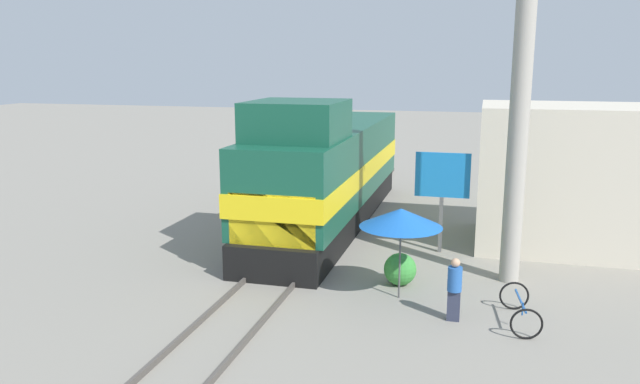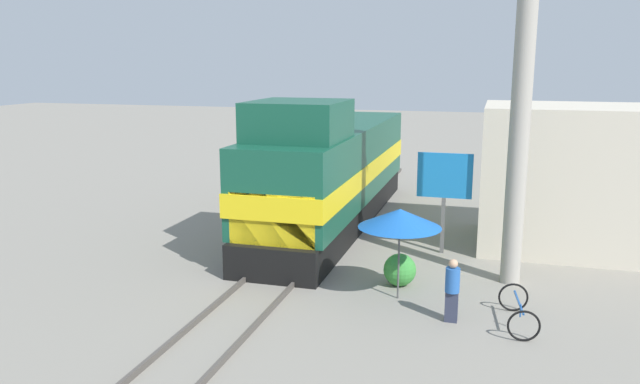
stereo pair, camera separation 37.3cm
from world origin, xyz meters
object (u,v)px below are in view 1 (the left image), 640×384
Objects in this scene: billboard_sign at (442,181)px; person_bystander at (454,287)px; locomotive at (327,173)px; bicycle at (520,309)px; vendor_umbrella at (401,218)px; utility_pole at (520,98)px.

billboard_sign is 2.10× the size of person_bystander.
locomotive is 10.10m from bicycle.
vendor_umbrella is 4.41m from billboard_sign.
vendor_umbrella is at bearing 156.29° from bicycle.
utility_pole is 4.59m from vendor_umbrella.
vendor_umbrella is 3.59m from bicycle.
billboard_sign is at bearing -27.12° from locomotive.
vendor_umbrella is (-2.83, -2.10, -2.94)m from utility_pole.
bicycle is (2.98, -0.92, -1.79)m from vendor_umbrella.
locomotive is at bearing 118.77° from vendor_umbrella.
utility_pole is at bearing -46.95° from billboard_sign.
utility_pole is at bearing 86.24° from bicycle.
locomotive is 7.49m from vendor_umbrella.
vendor_umbrella is at bearing -61.23° from locomotive.
locomotive is at bearing 124.76° from bicycle.
locomotive is 9.04× the size of person_bystander.
bicycle is at bearing -48.67° from locomotive.
billboard_sign is (-2.09, 2.24, -2.76)m from utility_pole.
vendor_umbrella is 0.74× the size of billboard_sign.
utility_pole reaches higher than person_bystander.
vendor_umbrella is (3.60, -6.56, 0.13)m from locomotive.
billboard_sign is (0.74, 4.34, 0.18)m from vendor_umbrella.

